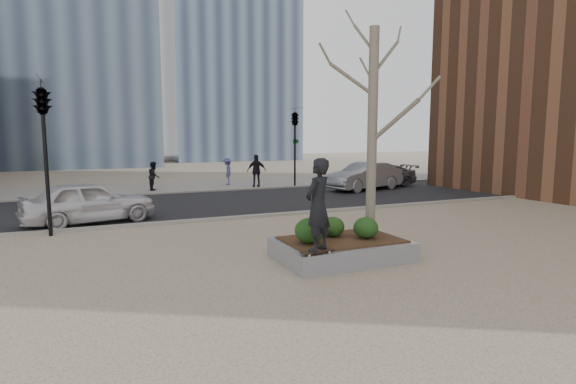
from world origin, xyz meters
name	(u,v)px	position (x,y,z in m)	size (l,w,h in m)	color
ground	(303,264)	(0.00, 0.00, 0.00)	(120.00, 120.00, 0.00)	tan
street	(202,204)	(0.00, 10.00, 0.01)	(60.00, 8.00, 0.02)	black
far_sidewalk	(174,187)	(0.00, 17.00, 0.01)	(60.00, 6.00, 0.02)	gray
planter	(341,250)	(1.00, 0.00, 0.23)	(3.00, 2.00, 0.45)	gray
planter_mulch	(342,240)	(1.00, 0.00, 0.47)	(2.70, 1.70, 0.04)	#382314
sycamore_tree	(373,99)	(2.00, 0.30, 3.79)	(2.80, 2.80, 6.60)	gray
shrub_left	(310,231)	(0.11, -0.08, 0.78)	(0.68, 0.68, 0.57)	black
shrub_middle	(333,227)	(0.93, 0.31, 0.73)	(0.56, 0.56, 0.48)	#163611
shrub_right	(366,228)	(1.55, -0.18, 0.74)	(0.59, 0.59, 0.50)	#133D15
skateboard	(317,252)	(-0.10, -0.88, 0.49)	(0.78, 0.20, 0.07)	black
skateboarder	(318,205)	(-0.10, -0.88, 1.49)	(0.70, 0.46, 1.93)	black
police_car	(89,202)	(-4.44, 7.16, 0.73)	(1.67, 4.15, 1.41)	silver
car_silver	(365,176)	(9.14, 11.35, 0.76)	(1.57, 4.50, 1.48)	#929499
car_third	(380,176)	(10.89, 12.39, 0.64)	(1.74, 4.29, 1.24)	slate
pedestrian_a	(154,176)	(-1.26, 15.70, 0.79)	(0.75, 0.58, 1.53)	black
pedestrian_b	(227,171)	(3.08, 16.75, 0.83)	(1.04, 0.60, 1.60)	#484C81
pedestrian_c	(257,171)	(4.30, 15.02, 0.95)	(1.08, 0.45, 1.85)	black
traffic_light_near	(46,159)	(-5.50, 5.60, 2.25)	(0.60, 2.48, 4.50)	black
traffic_light_far	(295,148)	(6.50, 14.60, 2.25)	(0.60, 2.48, 4.50)	black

